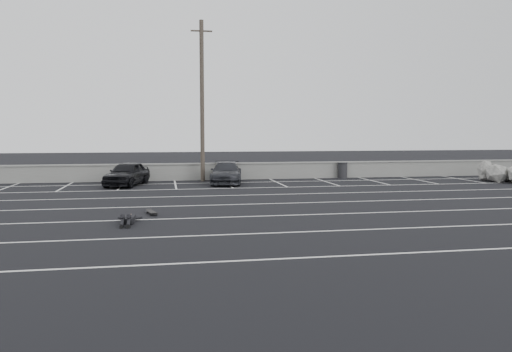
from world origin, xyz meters
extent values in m
plane|color=black|center=(0.00, 0.00, 0.00)|extent=(120.00, 120.00, 0.00)
cube|color=gray|center=(0.00, 14.00, 0.50)|extent=(50.00, 0.35, 1.00)
cube|color=gray|center=(0.00, 14.00, 1.02)|extent=(50.00, 0.45, 0.08)
cube|color=silver|center=(0.00, -6.00, 0.00)|extent=(36.00, 0.10, 0.01)
cube|color=silver|center=(0.00, -3.00, 0.00)|extent=(36.00, 0.10, 0.01)
cube|color=silver|center=(0.00, 0.00, 0.00)|extent=(36.00, 0.10, 0.01)
cube|color=silver|center=(0.00, 3.00, 0.00)|extent=(36.00, 0.10, 0.01)
cube|color=silver|center=(0.00, 6.00, 0.00)|extent=(36.00, 0.10, 0.01)
cube|color=silver|center=(0.00, 9.00, 0.00)|extent=(36.00, 0.10, 0.01)
cube|color=silver|center=(0.00, 12.00, 0.00)|extent=(36.00, 0.10, 0.01)
cube|color=silver|center=(-14.00, 11.50, 0.00)|extent=(0.10, 5.00, 0.01)
cube|color=silver|center=(-11.00, 11.50, 0.00)|extent=(0.10, 5.00, 0.01)
cube|color=silver|center=(-8.00, 11.50, 0.00)|extent=(0.10, 5.00, 0.01)
cube|color=silver|center=(-5.00, 11.50, 0.00)|extent=(0.10, 5.00, 0.01)
cube|color=silver|center=(-2.00, 11.50, 0.00)|extent=(0.10, 5.00, 0.01)
cube|color=silver|center=(1.00, 11.50, 0.00)|extent=(0.10, 5.00, 0.01)
cube|color=silver|center=(4.00, 11.50, 0.00)|extent=(0.10, 5.00, 0.01)
cube|color=silver|center=(7.00, 11.50, 0.00)|extent=(0.10, 5.00, 0.01)
cube|color=silver|center=(10.00, 11.50, 0.00)|extent=(0.10, 5.00, 0.01)
cube|color=silver|center=(13.00, 11.50, 0.00)|extent=(0.10, 5.00, 0.01)
imported|color=black|center=(-7.67, 11.40, 0.68)|extent=(2.70, 4.26, 1.35)
imported|color=#232429|center=(-2.06, 11.61, 0.63)|extent=(2.39, 4.53, 1.25)
cylinder|color=#4C4238|center=(-3.31, 13.20, 4.82)|extent=(0.26, 0.26, 9.64)
cube|color=#4C4238|center=(-3.31, 13.20, 9.00)|extent=(1.29, 0.09, 0.09)
cylinder|color=#262628|center=(5.81, 13.60, 0.49)|extent=(0.80, 0.80, 0.98)
cylinder|color=#262628|center=(5.81, 13.60, 1.00)|extent=(0.88, 0.88, 0.05)
cube|color=black|center=(-6.06, 1.08, 0.09)|extent=(0.44, 0.88, 0.02)
cube|color=#262628|center=(-6.13, 1.36, 0.05)|extent=(0.18, 0.10, 0.04)
cube|color=#262628|center=(-5.98, 0.81, 0.05)|extent=(0.18, 0.10, 0.04)
cylinder|color=black|center=(-6.23, 1.33, 0.03)|extent=(0.05, 0.07, 0.06)
cylinder|color=black|center=(-6.03, 1.38, 0.03)|extent=(0.05, 0.07, 0.06)
cylinder|color=black|center=(-6.08, 0.78, 0.03)|extent=(0.05, 0.07, 0.06)
cylinder|color=black|center=(-5.88, 0.83, 0.03)|extent=(0.05, 0.07, 0.06)
camera|label=1|loc=(-5.53, -17.23, 2.97)|focal=35.00mm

